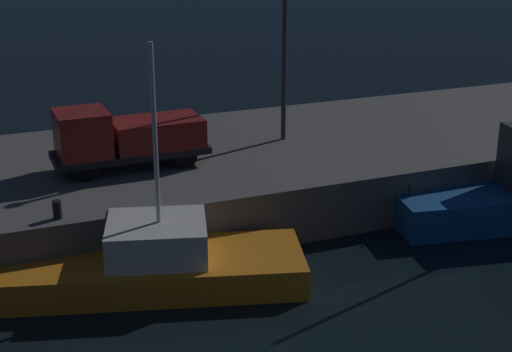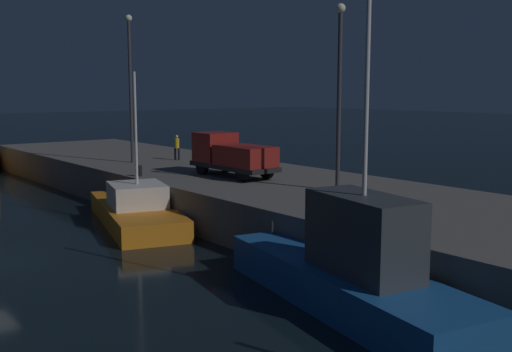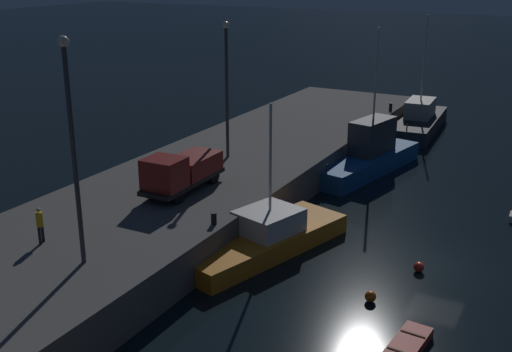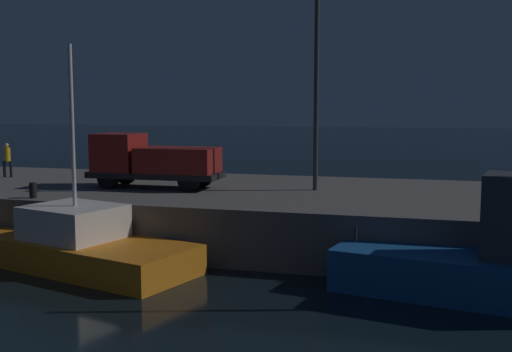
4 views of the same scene
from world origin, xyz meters
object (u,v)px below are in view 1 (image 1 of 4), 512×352
Objects in this scene: utility_truck at (125,137)px; bollard_central at (57,210)px; fishing_boat_blue at (147,264)px; lamp_post_east at (285,19)px.

utility_truck reaches higher than bollard_central.
fishing_boat_blue reaches higher than utility_truck.
utility_truck is at bearing -170.60° from lamp_post_east.
fishing_boat_blue is at bearing -31.86° from bollard_central.
fishing_boat_blue is 17.58× the size of bollard_central.
fishing_boat_blue is 1.81× the size of utility_truck.
fishing_boat_blue is at bearing -138.96° from lamp_post_east.
fishing_boat_blue is 11.88m from lamp_post_east.
lamp_post_east reaches higher than utility_truck.
utility_truck is (0.69, 5.47, 2.50)m from fishing_boat_blue.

